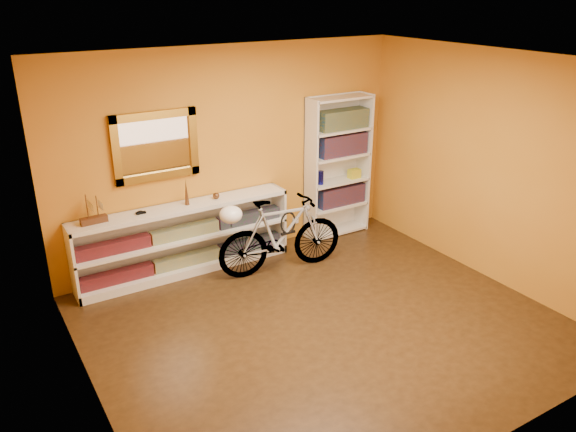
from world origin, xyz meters
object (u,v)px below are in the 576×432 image
console_unit (185,239)px  bookcase (338,167)px  bicycle (281,235)px  helmet (231,215)px

console_unit → bookcase: size_ratio=1.37×
bicycle → helmet: (-0.60, 0.08, 0.35)m
console_unit → helmet: 0.73m
helmet → bicycle: bearing=-7.9°
bicycle → console_unit: bearing=68.3°
console_unit → bookcase: (2.22, 0.03, 0.52)m
helmet → bookcase: bearing=15.3°
console_unit → helmet: (0.39, -0.48, 0.40)m
bookcase → helmet: size_ratio=7.20×
bookcase → helmet: bookcase is taller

